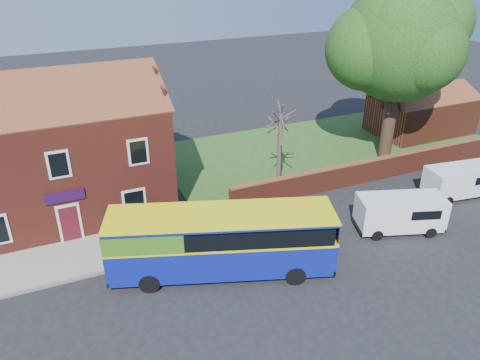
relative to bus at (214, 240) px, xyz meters
name	(u,v)px	position (x,y,z in m)	size (l,w,h in m)	color
ground	(247,291)	(0.85, -1.97, -1.85)	(120.00, 120.00, 0.00)	black
pavement	(77,258)	(-6.15, 3.78, -1.79)	(18.00, 3.50, 0.12)	gray
kerb	(81,278)	(-6.15, 2.03, -1.78)	(18.00, 0.15, 0.14)	slate
grass_strip	(329,147)	(13.85, 11.03, -1.83)	(26.00, 12.00, 0.04)	#426B28
shop_building	(56,156)	(-6.17, 9.53, 1.56)	(12.30, 8.13, 10.50)	maroon
boundary_wall	(379,168)	(13.85, 5.03, -1.04)	(22.00, 0.38, 1.60)	maroon
outbuilding	(421,114)	(22.85, 11.03, -0.24)	(8.20, 5.06, 4.17)	maroon
bus	(214,240)	(0.00, 0.00, 0.00)	(11.00, 6.01, 3.26)	#0D1B94
van_near	(400,212)	(10.79, -0.60, -0.69)	(5.07, 3.28, 2.07)	white
van_far	(462,180)	(17.09, 1.05, -0.72)	(4.80, 2.42, 2.02)	white
large_tree	(400,44)	(16.71, 8.05, 6.48)	(10.43, 8.26, 12.73)	black
bare_tree	(280,146)	(7.19, 7.04, 0.94)	(2.04, 2.43, 5.44)	#4C4238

